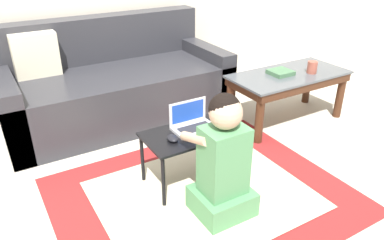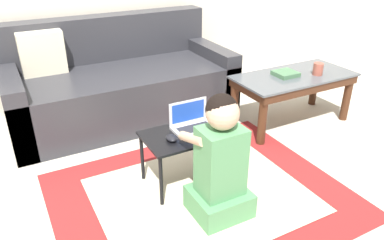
{
  "view_description": "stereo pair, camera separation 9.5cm",
  "coord_description": "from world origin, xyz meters",
  "px_view_note": "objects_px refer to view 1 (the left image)",
  "views": [
    {
      "loc": [
        -1.2,
        -1.91,
        1.55
      ],
      "look_at": [
        -0.06,
        0.0,
        0.44
      ],
      "focal_mm": 35.0,
      "sensor_mm": 36.0,
      "label": 1
    },
    {
      "loc": [
        -1.12,
        -1.96,
        1.55
      ],
      "look_at": [
        -0.06,
        0.0,
        0.44
      ],
      "focal_mm": 35.0,
      "sensor_mm": 36.0,
      "label": 2
    }
  ],
  "objects_px": {
    "laptop_desk": "(188,139)",
    "book_on_table": "(281,72)",
    "computer_mouse": "(172,138)",
    "couch": "(114,85)",
    "coffee_table": "(288,81)",
    "person_seated": "(223,163)",
    "cup_on_table": "(312,67)",
    "laptop": "(192,124)"
  },
  "relations": [
    {
      "from": "laptop_desk",
      "to": "book_on_table",
      "type": "distance_m",
      "value": 1.24
    },
    {
      "from": "laptop_desk",
      "to": "computer_mouse",
      "type": "xyz_separation_m",
      "value": [
        -0.13,
        -0.04,
        0.06
      ]
    },
    {
      "from": "couch",
      "to": "computer_mouse",
      "type": "bearing_deg",
      "value": -93.52
    },
    {
      "from": "coffee_table",
      "to": "person_seated",
      "type": "relative_size",
      "value": 1.36
    },
    {
      "from": "laptop_desk",
      "to": "book_on_table",
      "type": "relative_size",
      "value": 3.09
    },
    {
      "from": "computer_mouse",
      "to": "person_seated",
      "type": "relative_size",
      "value": 0.12
    },
    {
      "from": "book_on_table",
      "to": "cup_on_table",
      "type": "bearing_deg",
      "value": -23.04
    },
    {
      "from": "laptop_desk",
      "to": "computer_mouse",
      "type": "height_order",
      "value": "computer_mouse"
    },
    {
      "from": "computer_mouse",
      "to": "person_seated",
      "type": "distance_m",
      "value": 0.38
    },
    {
      "from": "person_seated",
      "to": "couch",
      "type": "bearing_deg",
      "value": 92.41
    },
    {
      "from": "book_on_table",
      "to": "laptop_desk",
      "type": "bearing_deg",
      "value": -161.17
    },
    {
      "from": "coffee_table",
      "to": "computer_mouse",
      "type": "bearing_deg",
      "value": -163.32
    },
    {
      "from": "couch",
      "to": "coffee_table",
      "type": "height_order",
      "value": "couch"
    },
    {
      "from": "couch",
      "to": "cup_on_table",
      "type": "distance_m",
      "value": 1.78
    },
    {
      "from": "couch",
      "to": "laptop",
      "type": "bearing_deg",
      "value": -84.6
    },
    {
      "from": "coffee_table",
      "to": "person_seated",
      "type": "xyz_separation_m",
      "value": [
        -1.23,
        -0.76,
        -0.02
      ]
    },
    {
      "from": "laptop_desk",
      "to": "person_seated",
      "type": "bearing_deg",
      "value": -87.75
    },
    {
      "from": "couch",
      "to": "coffee_table",
      "type": "xyz_separation_m",
      "value": [
        1.3,
        -0.88,
        0.07
      ]
    },
    {
      "from": "couch",
      "to": "laptop_desk",
      "type": "distance_m",
      "value": 1.25
    },
    {
      "from": "person_seated",
      "to": "book_on_table",
      "type": "distance_m",
      "value": 1.39
    },
    {
      "from": "couch",
      "to": "coffee_table",
      "type": "distance_m",
      "value": 1.57
    },
    {
      "from": "coffee_table",
      "to": "laptop",
      "type": "height_order",
      "value": "laptop"
    },
    {
      "from": "computer_mouse",
      "to": "cup_on_table",
      "type": "xyz_separation_m",
      "value": [
        1.56,
        0.32,
        0.11
      ]
    },
    {
      "from": "coffee_table",
      "to": "laptop",
      "type": "relative_size",
      "value": 3.83
    },
    {
      "from": "book_on_table",
      "to": "laptop",
      "type": "bearing_deg",
      "value": -162.15
    },
    {
      "from": "laptop",
      "to": "coffee_table",
      "type": "bearing_deg",
      "value": 15.72
    },
    {
      "from": "laptop_desk",
      "to": "laptop",
      "type": "relative_size",
      "value": 2.08
    },
    {
      "from": "laptop_desk",
      "to": "laptop",
      "type": "xyz_separation_m",
      "value": [
        0.06,
        0.04,
        0.08
      ]
    },
    {
      "from": "person_seated",
      "to": "book_on_table",
      "type": "relative_size",
      "value": 4.19
    },
    {
      "from": "laptop",
      "to": "person_seated",
      "type": "relative_size",
      "value": 0.35
    },
    {
      "from": "laptop_desk",
      "to": "computer_mouse",
      "type": "distance_m",
      "value": 0.15
    },
    {
      "from": "couch",
      "to": "cup_on_table",
      "type": "xyz_separation_m",
      "value": [
        1.48,
        -0.97,
        0.2
      ]
    },
    {
      "from": "couch",
      "to": "laptop_desk",
      "type": "relative_size",
      "value": 3.4
    },
    {
      "from": "book_on_table",
      "to": "person_seated",
      "type": "bearing_deg",
      "value": -145.85
    },
    {
      "from": "couch",
      "to": "laptop",
      "type": "xyz_separation_m",
      "value": [
        0.11,
        -1.21,
        0.1
      ]
    },
    {
      "from": "laptop",
      "to": "cup_on_table",
      "type": "relative_size",
      "value": 2.68
    },
    {
      "from": "computer_mouse",
      "to": "cup_on_table",
      "type": "height_order",
      "value": "cup_on_table"
    },
    {
      "from": "coffee_table",
      "to": "computer_mouse",
      "type": "xyz_separation_m",
      "value": [
        -1.38,
        -0.41,
        0.02
      ]
    },
    {
      "from": "laptop",
      "to": "computer_mouse",
      "type": "xyz_separation_m",
      "value": [
        -0.19,
        -0.08,
        -0.02
      ]
    },
    {
      "from": "couch",
      "to": "person_seated",
      "type": "xyz_separation_m",
      "value": [
        0.07,
        -1.63,
        0.05
      ]
    },
    {
      "from": "person_seated",
      "to": "cup_on_table",
      "type": "bearing_deg",
      "value": 25.35
    },
    {
      "from": "laptop",
      "to": "book_on_table",
      "type": "height_order",
      "value": "laptop"
    }
  ]
}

